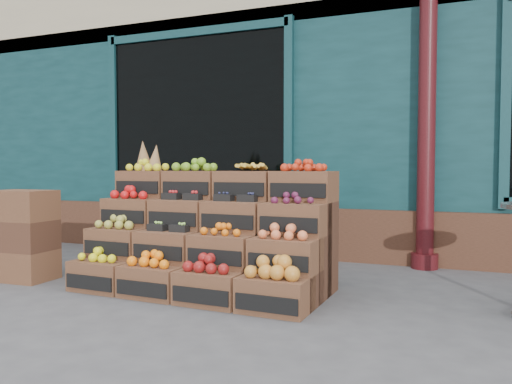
% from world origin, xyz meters
% --- Properties ---
extents(ground, '(60.00, 60.00, 0.00)m').
position_xyz_m(ground, '(0.00, 0.00, 0.00)').
color(ground, '#49494C').
rests_on(ground, ground).
extents(shop_facade, '(12.00, 6.24, 4.80)m').
position_xyz_m(shop_facade, '(0.00, 5.11, 2.40)').
color(shop_facade, '#103539').
rests_on(shop_facade, ground).
extents(crate_display, '(2.19, 1.14, 1.34)m').
position_xyz_m(crate_display, '(-0.55, 0.43, 0.41)').
color(crate_display, brown).
rests_on(crate_display, ground).
extents(spare_crates, '(0.58, 0.41, 0.86)m').
position_xyz_m(spare_crates, '(-2.35, 0.09, 0.43)').
color(spare_crates, brown).
rests_on(spare_crates, ground).
extents(shopkeeper, '(0.74, 0.60, 1.77)m').
position_xyz_m(shopkeeper, '(-2.08, 2.93, 0.88)').
color(shopkeeper, '#1C6520').
rests_on(shopkeeper, ground).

